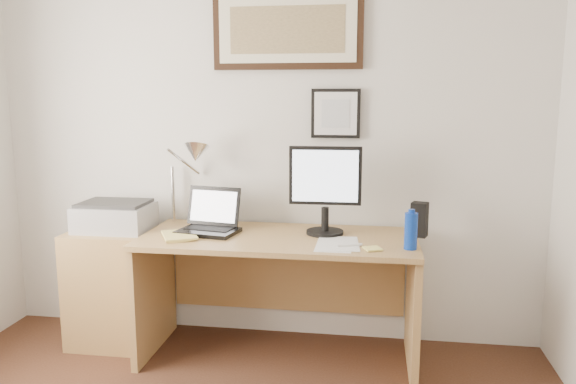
% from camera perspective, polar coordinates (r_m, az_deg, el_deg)
% --- Properties ---
extents(wall_back, '(3.50, 0.02, 2.50)m').
position_cam_1_polar(wall_back, '(3.58, -2.39, 4.82)').
color(wall_back, silver).
rests_on(wall_back, ground).
extents(side_cabinet, '(0.50, 0.40, 0.73)m').
position_cam_1_polar(side_cabinet, '(3.75, -17.37, -9.23)').
color(side_cabinet, '#9F7742').
rests_on(side_cabinet, floor).
extents(water_bottle, '(0.07, 0.07, 0.20)m').
position_cam_1_polar(water_bottle, '(3.06, 12.38, -3.90)').
color(water_bottle, '#0C329E').
rests_on(water_bottle, desk).
extents(bottle_cap, '(0.04, 0.04, 0.02)m').
position_cam_1_polar(bottle_cap, '(3.03, 12.45, -1.91)').
color(bottle_cap, '#0C329E').
rests_on(bottle_cap, water_bottle).
extents(speaker, '(0.11, 0.10, 0.20)m').
position_cam_1_polar(speaker, '(3.34, 13.20, -2.74)').
color(speaker, black).
rests_on(speaker, desk).
extents(paper_sheet_a, '(0.20, 0.28, 0.00)m').
position_cam_1_polar(paper_sheet_a, '(3.08, 4.70, -5.45)').
color(paper_sheet_a, silver).
rests_on(paper_sheet_a, desk).
extents(paper_sheet_b, '(0.24, 0.33, 0.00)m').
position_cam_1_polar(paper_sheet_b, '(3.12, 5.16, -5.24)').
color(paper_sheet_b, silver).
rests_on(paper_sheet_b, desk).
extents(sticky_pad, '(0.11, 0.11, 0.01)m').
position_cam_1_polar(sticky_pad, '(3.03, 8.58, -5.70)').
color(sticky_pad, '#F8EB75').
rests_on(sticky_pad, desk).
extents(marker_pen, '(0.14, 0.06, 0.02)m').
position_cam_1_polar(marker_pen, '(3.07, 6.29, -5.40)').
color(marker_pen, silver).
rests_on(marker_pen, desk).
extents(book, '(0.27, 0.30, 0.02)m').
position_cam_1_polar(book, '(3.30, -12.53, -4.48)').
color(book, '#E5D36C').
rests_on(book, desk).
extents(desk, '(1.60, 0.70, 0.75)m').
position_cam_1_polar(desk, '(3.42, -0.72, -7.99)').
color(desk, '#9F7742').
rests_on(desk, floor).
extents(laptop, '(0.38, 0.35, 0.26)m').
position_cam_1_polar(laptop, '(3.41, -7.92, -3.05)').
color(laptop, black).
rests_on(laptop, desk).
extents(lcd_monitor, '(0.42, 0.22, 0.52)m').
position_cam_1_polar(lcd_monitor, '(3.27, 3.80, 0.64)').
color(lcd_monitor, black).
rests_on(lcd_monitor, desk).
extents(printer, '(0.44, 0.34, 0.18)m').
position_cam_1_polar(printer, '(3.66, -17.17, -2.35)').
color(printer, '#9E9EA1').
rests_on(printer, side_cabinet).
extents(desk_lamp, '(0.29, 0.27, 0.53)m').
position_cam_1_polar(desk_lamp, '(3.50, -9.56, 3.55)').
color(desk_lamp, silver).
rests_on(desk_lamp, desk).
extents(picture_large, '(0.92, 0.04, 0.47)m').
position_cam_1_polar(picture_large, '(3.53, -0.07, 16.13)').
color(picture_large, black).
rests_on(picture_large, wall_back).
extents(picture_small, '(0.30, 0.03, 0.30)m').
position_cam_1_polar(picture_small, '(3.48, 4.87, 7.95)').
color(picture_small, black).
rests_on(picture_small, wall_back).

